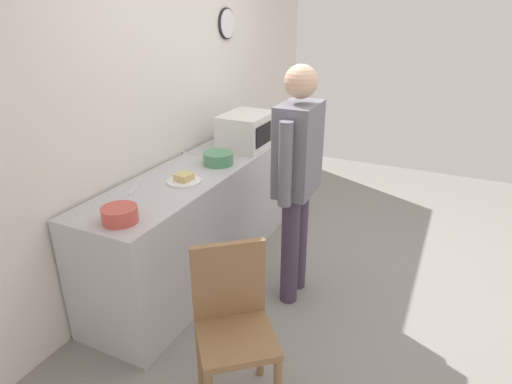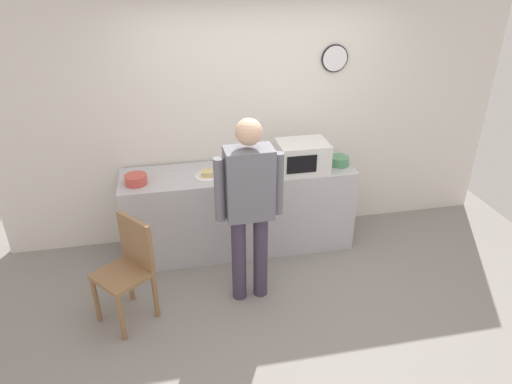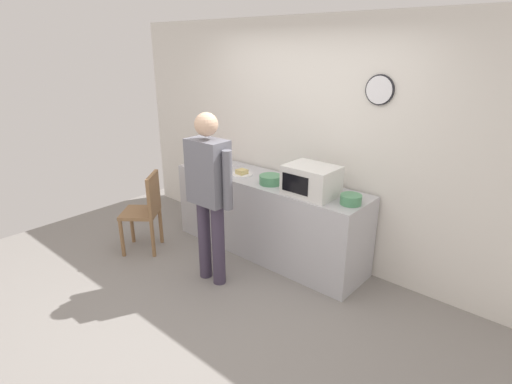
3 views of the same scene
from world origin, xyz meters
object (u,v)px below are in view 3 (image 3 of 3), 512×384
at_px(fork_utensil, 238,166).
at_px(spoon_utensil, 300,178).
at_px(salad_bowl, 270,180).
at_px(mixing_bowl, 201,161).
at_px(microwave, 311,181).
at_px(person_standing, 209,187).
at_px(wooden_chair, 146,209).
at_px(sandwich_plate, 242,173).
at_px(cereal_bowl, 351,199).

distance_m(fork_utensil, spoon_utensil, 0.86).
relative_size(salad_bowl, mixing_bowl, 1.14).
height_order(microwave, fork_utensil, microwave).
xyz_separation_m(salad_bowl, person_standing, (-0.17, -0.73, 0.07)).
distance_m(microwave, person_standing, 1.00).
xyz_separation_m(salad_bowl, spoon_utensil, (0.13, 0.35, -0.04)).
xyz_separation_m(microwave, spoon_utensil, (-0.38, 0.35, -0.15)).
height_order(salad_bowl, mixing_bowl, salad_bowl).
bearing_deg(salad_bowl, wooden_chair, -147.25).
bearing_deg(fork_utensil, sandwich_plate, -39.92).
height_order(spoon_utensil, wooden_chair, wooden_chair).
bearing_deg(spoon_utensil, microwave, -42.41).
bearing_deg(cereal_bowl, salad_bowl, -177.17).
bearing_deg(salad_bowl, spoon_utensil, 69.36).
distance_m(sandwich_plate, wooden_chair, 1.19).
bearing_deg(cereal_bowl, wooden_chair, -158.93).
height_order(sandwich_plate, spoon_utensil, sandwich_plate).
bearing_deg(person_standing, fork_utensil, 119.20).
height_order(mixing_bowl, wooden_chair, mixing_bowl).
distance_m(cereal_bowl, mixing_bowl, 2.07).
relative_size(microwave, spoon_utensil, 2.94).
bearing_deg(microwave, fork_utensil, 168.48).
xyz_separation_m(mixing_bowl, person_standing, (0.96, -0.74, 0.07)).
distance_m(salad_bowl, mixing_bowl, 1.13).
distance_m(sandwich_plate, mixing_bowl, 0.68).
bearing_deg(person_standing, wooden_chair, -177.35).
bearing_deg(spoon_utensil, mixing_bowl, -164.82).
xyz_separation_m(salad_bowl, cereal_bowl, (0.94, 0.05, -0.00)).
xyz_separation_m(cereal_bowl, spoon_utensil, (-0.80, 0.31, -0.04)).
xyz_separation_m(mixing_bowl, wooden_chair, (-0.09, -0.79, -0.42)).
distance_m(sandwich_plate, fork_utensil, 0.36).
distance_m(fork_utensil, wooden_chair, 1.21).
height_order(microwave, cereal_bowl, microwave).
bearing_deg(fork_utensil, mixing_bowl, -149.17).
height_order(fork_utensil, person_standing, person_standing).
xyz_separation_m(sandwich_plate, wooden_chair, (-0.77, -0.81, -0.40)).
relative_size(sandwich_plate, salad_bowl, 1.02).
bearing_deg(person_standing, mixing_bowl, 142.28).
bearing_deg(person_standing, microwave, 47.27).
relative_size(sandwich_plate, cereal_bowl, 1.23).
xyz_separation_m(sandwich_plate, fork_utensil, (-0.27, 0.23, -0.02)).
xyz_separation_m(microwave, cereal_bowl, (0.42, 0.04, -0.10)).
distance_m(sandwich_plate, cereal_bowl, 1.38).
relative_size(sandwich_plate, person_standing, 0.14).
distance_m(microwave, fork_utensil, 1.27).
xyz_separation_m(microwave, mixing_bowl, (-1.64, 0.01, -0.10)).
distance_m(cereal_bowl, fork_utensil, 1.67).
relative_size(mixing_bowl, fork_utensil, 1.25).
height_order(microwave, salad_bowl, microwave).
xyz_separation_m(sandwich_plate, cereal_bowl, (1.38, 0.02, 0.03)).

